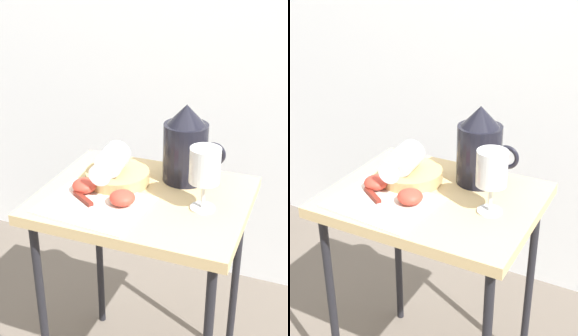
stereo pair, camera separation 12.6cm
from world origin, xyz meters
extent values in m
cube|color=white|center=(0.00, 0.65, 1.07)|extent=(2.40, 0.03, 2.13)
cube|color=tan|center=(0.00, 0.00, 0.65)|extent=(0.56, 0.44, 0.03)
cylinder|color=black|center=(-0.24, -0.18, 0.32)|extent=(0.02, 0.02, 0.64)
cylinder|color=black|center=(-0.24, 0.18, 0.32)|extent=(0.02, 0.02, 0.64)
cylinder|color=black|center=(0.24, 0.18, 0.32)|extent=(0.02, 0.02, 0.64)
cube|color=silver|center=(-0.10, -0.10, 0.67)|extent=(0.28, 0.23, 0.00)
cylinder|color=tan|center=(-0.10, 0.04, 0.69)|extent=(0.18, 0.18, 0.03)
cylinder|color=black|center=(0.07, 0.13, 0.75)|extent=(0.12, 0.12, 0.17)
cylinder|color=#B23819|center=(0.07, 0.13, 0.72)|extent=(0.11, 0.11, 0.09)
cone|color=black|center=(0.07, 0.13, 0.86)|extent=(0.11, 0.11, 0.06)
torus|color=black|center=(0.15, 0.13, 0.76)|extent=(0.07, 0.01, 0.07)
cylinder|color=silver|center=(0.17, -0.01, 0.67)|extent=(0.06, 0.06, 0.00)
cylinder|color=silver|center=(0.17, -0.01, 0.71)|extent=(0.01, 0.01, 0.07)
cylinder|color=silver|center=(0.17, -0.01, 0.79)|extent=(0.08, 0.08, 0.09)
cylinder|color=#B23819|center=(0.17, -0.01, 0.77)|extent=(0.07, 0.07, 0.05)
cylinder|color=silver|center=(-0.10, 0.03, 0.74)|extent=(0.09, 0.09, 0.08)
cylinder|color=silver|center=(-0.10, -0.04, 0.74)|extent=(0.02, 0.06, 0.01)
cylinder|color=silver|center=(-0.09, -0.07, 0.74)|extent=(0.06, 0.01, 0.06)
ellipsoid|color=#CC3D2D|center=(-0.15, -0.05, 0.69)|extent=(0.07, 0.07, 0.04)
ellipsoid|color=#CC3D2D|center=(-0.03, -0.07, 0.69)|extent=(0.07, 0.07, 0.04)
cube|color=silver|center=(-0.04, -0.15, 0.67)|extent=(0.12, 0.09, 0.00)
cube|color=maroon|center=(-0.13, -0.09, 0.68)|extent=(0.08, 0.06, 0.01)
camera|label=1|loc=(0.42, -1.07, 1.29)|focal=51.81mm
camera|label=2|loc=(0.53, -1.01, 1.29)|focal=51.81mm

